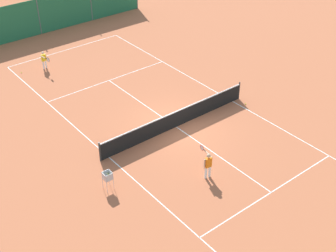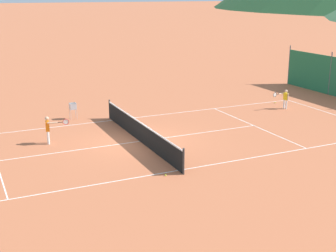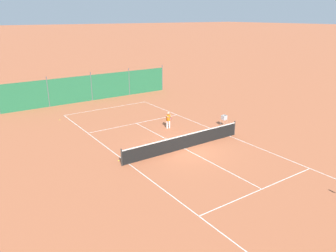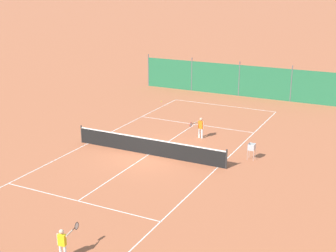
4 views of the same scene
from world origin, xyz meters
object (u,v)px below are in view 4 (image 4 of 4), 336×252
object	(u,v)px
tennis_net	(149,146)
ball_hopper	(252,148)
player_far_service	(63,241)
tennis_ball_service_box	(161,101)
player_near_service	(200,126)
tennis_ball_near_corner	(91,139)

from	to	relation	value
tennis_net	ball_hopper	size ratio (longest dim) A/B	10.31
tennis_net	ball_hopper	bearing A→B (deg)	-160.71
player_far_service	tennis_ball_service_box	world-z (taller)	player_far_service
tennis_ball_service_box	tennis_net	bearing A→B (deg)	114.09
tennis_ball_service_box	ball_hopper	world-z (taller)	ball_hopper
tennis_net	player_near_service	bearing A→B (deg)	-110.18
player_near_service	tennis_ball_near_corner	bearing A→B (deg)	28.84
tennis_net	player_far_service	distance (m)	10.46
player_near_service	player_far_service	size ratio (longest dim) A/B	1.12
tennis_net	tennis_ball_service_box	world-z (taller)	tennis_net
tennis_net	tennis_ball_near_corner	world-z (taller)	tennis_net
tennis_net	tennis_ball_near_corner	xyz separation A→B (m)	(4.42, -0.69, -0.47)
tennis_ball_near_corner	ball_hopper	bearing A→B (deg)	-173.16
player_far_service	ball_hopper	size ratio (longest dim) A/B	1.30
tennis_net	player_far_service	xyz separation A→B (m)	(-2.30, 10.20, 0.18)
player_near_service	tennis_ball_service_box	size ratio (longest dim) A/B	19.58
player_near_service	player_far_service	xyz separation A→B (m)	(-0.86, 14.11, -0.07)
player_near_service	ball_hopper	size ratio (longest dim) A/B	1.45
tennis_ball_service_box	tennis_ball_near_corner	world-z (taller)	same
ball_hopper	player_near_service	bearing A→B (deg)	-28.08
player_near_service	player_far_service	distance (m)	14.14
player_far_service	tennis_ball_service_box	size ratio (longest dim) A/B	17.55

